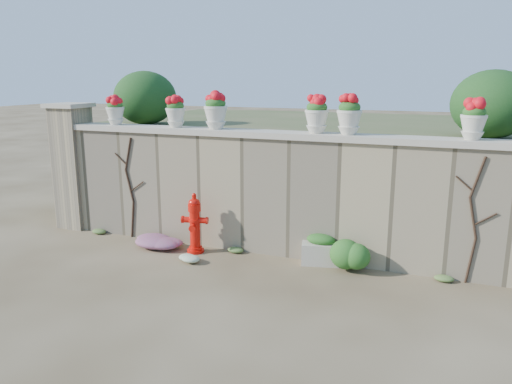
% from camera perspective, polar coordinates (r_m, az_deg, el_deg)
% --- Properties ---
extents(ground, '(80.00, 80.00, 0.00)m').
position_cam_1_polar(ground, '(7.28, -3.54, -11.21)').
color(ground, '#4A3A25').
rests_on(ground, ground).
extents(stone_wall, '(8.00, 0.40, 2.00)m').
position_cam_1_polar(stone_wall, '(8.53, 1.47, -0.41)').
color(stone_wall, gray).
rests_on(stone_wall, ground).
extents(wall_cap, '(8.10, 0.52, 0.10)m').
position_cam_1_polar(wall_cap, '(8.35, 1.51, 6.62)').
color(wall_cap, '#BBB49E').
rests_on(wall_cap, stone_wall).
extents(gate_pillar, '(0.72, 0.72, 2.48)m').
position_cam_1_polar(gate_pillar, '(10.61, -20.10, 2.89)').
color(gate_pillar, gray).
rests_on(gate_pillar, ground).
extents(raised_fill, '(9.00, 6.00, 2.00)m').
position_cam_1_polar(raised_fill, '(11.53, 6.95, 3.06)').
color(raised_fill, '#384C23').
rests_on(raised_fill, ground).
extents(back_shrub_left, '(1.30, 1.30, 1.10)m').
position_cam_1_polar(back_shrub_left, '(10.84, -12.56, 10.46)').
color(back_shrub_left, '#143814').
rests_on(back_shrub_left, raised_fill).
extents(back_shrub_right, '(1.30, 1.30, 1.10)m').
position_cam_1_polar(back_shrub_right, '(9.02, 25.40, 9.05)').
color(back_shrub_right, '#143814').
rests_on(back_shrub_right, raised_fill).
extents(vine_left, '(0.60, 0.04, 1.91)m').
position_cam_1_polar(vine_left, '(9.58, -14.19, 0.64)').
color(vine_left, black).
rests_on(vine_left, ground).
extents(vine_right, '(0.60, 0.04, 1.91)m').
position_cam_1_polar(vine_right, '(7.84, 23.64, -2.81)').
color(vine_right, black).
rests_on(vine_right, ground).
extents(fire_hydrant, '(0.46, 0.32, 1.05)m').
position_cam_1_polar(fire_hydrant, '(8.66, -7.01, -3.54)').
color(fire_hydrant, red).
rests_on(fire_hydrant, ground).
extents(planter_box, '(0.67, 0.48, 0.50)m').
position_cam_1_polar(planter_box, '(8.24, 7.38, -6.58)').
color(planter_box, '#BBB49E').
rests_on(planter_box, ground).
extents(green_shrub, '(0.66, 0.59, 0.63)m').
position_cam_1_polar(green_shrub, '(7.93, 10.87, -6.89)').
color(green_shrub, '#1E5119').
rests_on(green_shrub, ground).
extents(magenta_clump, '(0.95, 0.63, 0.25)m').
position_cam_1_polar(magenta_clump, '(9.09, -10.87, -5.51)').
color(magenta_clump, '#B9259C').
rests_on(magenta_clump, ground).
extents(white_flowers, '(0.47, 0.37, 0.17)m').
position_cam_1_polar(white_flowers, '(8.32, -7.77, -7.47)').
color(white_flowers, white).
rests_on(white_flowers, ground).
extents(urn_pot_0, '(0.34, 0.34, 0.53)m').
position_cam_1_polar(urn_pot_0, '(9.80, -15.80, 8.94)').
color(urn_pot_0, beige).
rests_on(urn_pot_0, wall_cap).
extents(urn_pot_1, '(0.35, 0.35, 0.55)m').
position_cam_1_polar(urn_pot_1, '(9.08, -9.18, 9.03)').
color(urn_pot_1, beige).
rests_on(urn_pot_1, wall_cap).
extents(urn_pot_2, '(0.41, 0.41, 0.64)m').
position_cam_1_polar(urn_pot_2, '(8.70, -4.63, 9.25)').
color(urn_pot_2, beige).
rests_on(urn_pot_2, wall_cap).
extents(urn_pot_3, '(0.38, 0.38, 0.60)m').
position_cam_1_polar(urn_pot_3, '(8.08, 6.95, 8.77)').
color(urn_pot_3, beige).
rests_on(urn_pot_3, wall_cap).
extents(urn_pot_4, '(0.39, 0.39, 0.61)m').
position_cam_1_polar(urn_pot_4, '(7.96, 10.61, 8.64)').
color(urn_pot_4, beige).
rests_on(urn_pot_4, wall_cap).
extents(urn_pot_5, '(0.37, 0.37, 0.57)m').
position_cam_1_polar(urn_pot_5, '(7.82, 23.62, 7.55)').
color(urn_pot_5, beige).
rests_on(urn_pot_5, wall_cap).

